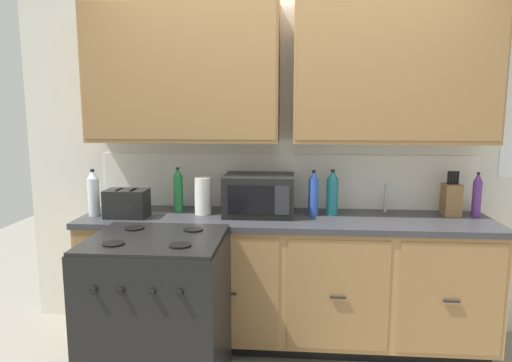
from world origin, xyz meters
TOP-DOWN VIEW (x-y plane):
  - wall_unit at (0.00, 0.50)m, footprint 3.96×0.40m
  - counter_run at (0.00, 0.30)m, footprint 2.79×0.64m
  - stove_range at (-0.71, -0.33)m, footprint 0.76×0.68m
  - microwave at (-0.18, 0.35)m, footprint 0.48×0.37m
  - toaster at (-1.07, 0.20)m, footprint 0.28×0.18m
  - knife_block at (1.15, 0.44)m, footprint 0.11×0.14m
  - sink_faucet at (0.71, 0.51)m, footprint 0.02×0.02m
  - paper_towel_roll at (-0.57, 0.34)m, footprint 0.12×0.12m
  - bottle_green at (-0.77, 0.41)m, footprint 0.07×0.07m
  - bottle_teal at (0.33, 0.39)m, footprint 0.08×0.08m
  - bottle_clear at (-1.31, 0.23)m, footprint 0.08×0.08m
  - bottle_violet at (1.31, 0.42)m, footprint 0.06×0.06m
  - bottle_blue at (0.19, 0.36)m, footprint 0.07×0.07m

SIDE VIEW (x-z plane):
  - stove_range at x=-0.71m, z-range 0.00..0.95m
  - counter_run at x=0.00m, z-range 0.01..0.93m
  - toaster at x=-1.07m, z-range 0.92..1.11m
  - sink_faucet at x=0.71m, z-range 0.92..1.12m
  - knife_block at x=1.15m, z-range 0.88..1.19m
  - paper_towel_roll at x=-0.57m, z-range 0.92..1.18m
  - microwave at x=-0.18m, z-range 0.92..1.20m
  - bottle_violet at x=1.31m, z-range 0.92..1.22m
  - bottle_blue at x=0.19m, z-range 0.92..1.23m
  - bottle_teal at x=0.33m, z-range 0.92..1.23m
  - bottle_green at x=-0.77m, z-range 0.92..1.24m
  - bottle_clear at x=-1.31m, z-range 0.92..1.24m
  - wall_unit at x=0.00m, z-range 0.37..2.97m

